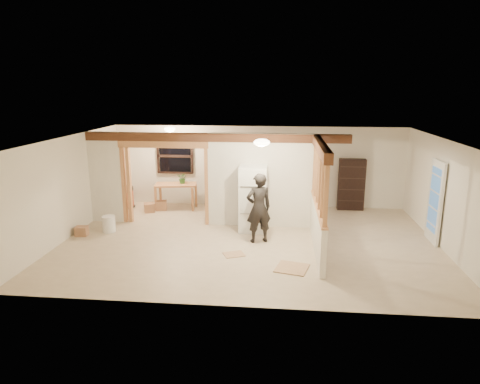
# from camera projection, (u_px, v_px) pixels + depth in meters

# --- Properties ---
(floor) EXTENTS (9.00, 6.50, 0.01)m
(floor) POSITION_uv_depth(u_px,v_px,m) (249.00, 241.00, 10.48)
(floor) COLOR #C8B195
(floor) RESTS_ON ground
(ceiling) EXTENTS (9.00, 6.50, 0.01)m
(ceiling) POSITION_uv_depth(u_px,v_px,m) (250.00, 139.00, 9.88)
(ceiling) COLOR white
(wall_back) EXTENTS (9.00, 0.01, 2.50)m
(wall_back) POSITION_uv_depth(u_px,v_px,m) (258.00, 167.00, 13.32)
(wall_back) COLOR silver
(wall_back) RESTS_ON floor
(wall_front) EXTENTS (9.00, 0.01, 2.50)m
(wall_front) POSITION_uv_depth(u_px,v_px,m) (234.00, 238.00, 7.04)
(wall_front) COLOR silver
(wall_front) RESTS_ON floor
(wall_left) EXTENTS (0.01, 6.50, 2.50)m
(wall_left) POSITION_uv_depth(u_px,v_px,m) (69.00, 187.00, 10.61)
(wall_left) COLOR silver
(wall_left) RESTS_ON floor
(wall_right) EXTENTS (0.01, 6.50, 2.50)m
(wall_right) POSITION_uv_depth(u_px,v_px,m) (446.00, 196.00, 9.75)
(wall_right) COLOR silver
(wall_right) RESTS_ON floor
(partition_left_stub) EXTENTS (0.90, 0.12, 2.50)m
(partition_left_stub) POSITION_uv_depth(u_px,v_px,m) (106.00, 177.00, 11.73)
(partition_left_stub) COLOR silver
(partition_left_stub) RESTS_ON floor
(partition_center) EXTENTS (2.80, 0.12, 2.50)m
(partition_center) POSITION_uv_depth(u_px,v_px,m) (261.00, 181.00, 11.32)
(partition_center) COLOR silver
(partition_center) RESTS_ON floor
(doorway_frame) EXTENTS (2.46, 0.14, 2.20)m
(doorway_frame) POSITION_uv_depth(u_px,v_px,m) (165.00, 184.00, 11.60)
(doorway_frame) COLOR tan
(doorway_frame) RESTS_ON floor
(header_beam_back) EXTENTS (7.00, 0.18, 0.22)m
(header_beam_back) POSITION_uv_depth(u_px,v_px,m) (215.00, 137.00, 11.16)
(header_beam_back) COLOR #58311E
(header_beam_back) RESTS_ON ceiling
(header_beam_right) EXTENTS (0.18, 3.30, 0.22)m
(header_beam_right) POSITION_uv_depth(u_px,v_px,m) (321.00, 147.00, 9.37)
(header_beam_right) COLOR #58311E
(header_beam_right) RESTS_ON ceiling
(pony_wall) EXTENTS (0.12, 3.20, 1.00)m
(pony_wall) POSITION_uv_depth(u_px,v_px,m) (317.00, 229.00, 9.82)
(pony_wall) COLOR silver
(pony_wall) RESTS_ON floor
(stud_partition) EXTENTS (0.14, 3.20, 1.32)m
(stud_partition) POSITION_uv_depth(u_px,v_px,m) (320.00, 179.00, 9.54)
(stud_partition) COLOR tan
(stud_partition) RESTS_ON pony_wall
(window_back) EXTENTS (1.12, 0.10, 1.10)m
(window_back) POSITION_uv_depth(u_px,v_px,m) (175.00, 156.00, 13.42)
(window_back) COLOR black
(window_back) RESTS_ON wall_back
(french_door) EXTENTS (0.12, 0.86, 2.00)m
(french_door) POSITION_uv_depth(u_px,v_px,m) (435.00, 202.00, 10.20)
(french_door) COLOR white
(french_door) RESTS_ON floor
(ceiling_dome_main) EXTENTS (0.36, 0.36, 0.16)m
(ceiling_dome_main) POSITION_uv_depth(u_px,v_px,m) (262.00, 142.00, 9.37)
(ceiling_dome_main) COLOR #FFEABF
(ceiling_dome_main) RESTS_ON ceiling
(ceiling_dome_util) EXTENTS (0.32, 0.32, 0.14)m
(ceiling_dome_util) POSITION_uv_depth(u_px,v_px,m) (170.00, 129.00, 12.35)
(ceiling_dome_util) COLOR #FFEABF
(ceiling_dome_util) RESTS_ON ceiling
(hanging_bulb) EXTENTS (0.07, 0.07, 0.07)m
(hanging_bulb) POSITION_uv_depth(u_px,v_px,m) (181.00, 143.00, 11.69)
(hanging_bulb) COLOR #FFD88C
(hanging_bulb) RESTS_ON ceiling
(refrigerator) EXTENTS (0.70, 0.68, 1.70)m
(refrigerator) POSITION_uv_depth(u_px,v_px,m) (253.00, 199.00, 11.04)
(refrigerator) COLOR silver
(refrigerator) RESTS_ON floor
(woman) EXTENTS (0.73, 0.61, 1.70)m
(woman) POSITION_uv_depth(u_px,v_px,m) (259.00, 208.00, 10.22)
(woman) COLOR black
(woman) RESTS_ON floor
(work_table) EXTENTS (1.32, 0.79, 0.78)m
(work_table) POSITION_uv_depth(u_px,v_px,m) (176.00, 196.00, 13.17)
(work_table) COLOR tan
(work_table) RESTS_ON floor
(potted_plant) EXTENTS (0.34, 0.31, 0.34)m
(potted_plant) POSITION_uv_depth(u_px,v_px,m) (183.00, 178.00, 13.07)
(potted_plant) COLOR #255C26
(potted_plant) RESTS_ON work_table
(shop_vac) EXTENTS (0.60, 0.60, 0.68)m
(shop_vac) POSITION_uv_depth(u_px,v_px,m) (126.00, 197.00, 13.27)
(shop_vac) COLOR #981D09
(shop_vac) RESTS_ON floor
(bookshelf) EXTENTS (0.78, 0.26, 1.57)m
(bookshelf) POSITION_uv_depth(u_px,v_px,m) (351.00, 185.00, 12.96)
(bookshelf) COLOR black
(bookshelf) RESTS_ON floor
(bucket) EXTENTS (0.39, 0.39, 0.42)m
(bucket) POSITION_uv_depth(u_px,v_px,m) (109.00, 224.00, 11.07)
(bucket) COLOR white
(bucket) RESTS_ON floor
(box_util_a) EXTENTS (0.38, 0.35, 0.28)m
(box_util_a) POSITION_uv_depth(u_px,v_px,m) (161.00, 205.00, 13.06)
(box_util_a) COLOR #9D6C4C
(box_util_a) RESTS_ON floor
(box_util_b) EXTENTS (0.39, 0.39, 0.27)m
(box_util_b) POSITION_uv_depth(u_px,v_px,m) (149.00, 208.00, 12.84)
(box_util_b) COLOR #9D6C4C
(box_util_b) RESTS_ON floor
(box_front) EXTENTS (0.32, 0.27, 0.24)m
(box_front) POSITION_uv_depth(u_px,v_px,m) (82.00, 231.00, 10.80)
(box_front) COLOR #9D6C4C
(box_front) RESTS_ON floor
(floor_panel_near) EXTENTS (0.77, 0.77, 0.02)m
(floor_panel_near) POSITION_uv_depth(u_px,v_px,m) (292.00, 268.00, 8.86)
(floor_panel_near) COLOR tan
(floor_panel_near) RESTS_ON floor
(floor_panel_far) EXTENTS (0.56, 0.51, 0.01)m
(floor_panel_far) POSITION_uv_depth(u_px,v_px,m) (234.00, 254.00, 9.60)
(floor_panel_far) COLOR tan
(floor_panel_far) RESTS_ON floor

